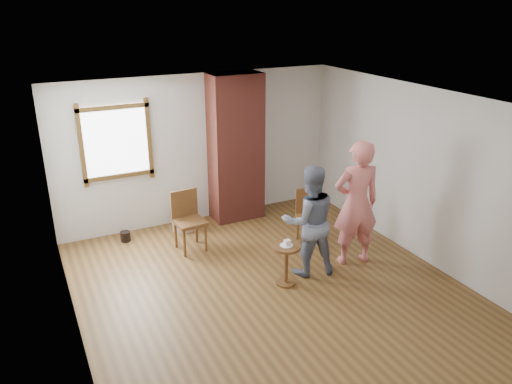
# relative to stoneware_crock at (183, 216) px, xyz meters

# --- Properties ---
(ground) EXTENTS (5.50, 5.50, 0.00)m
(ground) POSITION_rel_stoneware_crock_xyz_m (0.46, -2.40, -0.25)
(ground) COLOR brown
(ground) RESTS_ON ground
(room_shell) EXTENTS (5.04, 5.52, 2.62)m
(room_shell) POSITION_rel_stoneware_crock_xyz_m (0.40, -1.79, 1.56)
(room_shell) COLOR silver
(room_shell) RESTS_ON ground
(brick_chimney) EXTENTS (0.90, 0.50, 2.60)m
(brick_chimney) POSITION_rel_stoneware_crock_xyz_m (1.06, 0.10, 1.05)
(brick_chimney) COLOR brown
(brick_chimney) RESTS_ON ground
(stoneware_crock) EXTENTS (0.41, 0.41, 0.51)m
(stoneware_crock) POSITION_rel_stoneware_crock_xyz_m (0.00, 0.00, 0.00)
(stoneware_crock) COLOR tan
(stoneware_crock) RESTS_ON ground
(dark_pot) EXTENTS (0.21, 0.21, 0.17)m
(dark_pot) POSITION_rel_stoneware_crock_xyz_m (-1.00, 0.00, -0.17)
(dark_pot) COLOR black
(dark_pot) RESTS_ON ground
(dining_chair_left) EXTENTS (0.48, 0.48, 0.95)m
(dining_chair_left) POSITION_rel_stoneware_crock_xyz_m (-0.13, -0.68, 0.28)
(dining_chair_left) COLOR brown
(dining_chair_left) RESTS_ON ground
(dining_chair_right) EXTENTS (0.53, 0.53, 0.88)m
(dining_chair_right) POSITION_rel_stoneware_crock_xyz_m (1.71, -1.34, 0.24)
(dining_chair_right) COLOR brown
(dining_chair_right) RESTS_ON ground
(side_table) EXTENTS (0.40, 0.40, 0.60)m
(side_table) POSITION_rel_stoneware_crock_xyz_m (0.72, -2.32, 0.15)
(side_table) COLOR brown
(side_table) RESTS_ON ground
(cake_plate) EXTENTS (0.18, 0.18, 0.01)m
(cake_plate) POSITION_rel_stoneware_crock_xyz_m (0.72, -2.32, 0.35)
(cake_plate) COLOR white
(cake_plate) RESTS_ON side_table
(cake_slice) EXTENTS (0.08, 0.07, 0.06)m
(cake_slice) POSITION_rel_stoneware_crock_xyz_m (0.73, -2.32, 0.38)
(cake_slice) COLOR white
(cake_slice) RESTS_ON cake_plate
(man) EXTENTS (0.91, 0.78, 1.64)m
(man) POSITION_rel_stoneware_crock_xyz_m (1.17, -2.18, 0.57)
(man) COLOR #121A33
(man) RESTS_ON ground
(person_pink) EXTENTS (0.78, 0.60, 1.91)m
(person_pink) POSITION_rel_stoneware_crock_xyz_m (1.95, -2.22, 0.70)
(person_pink) COLOR #E17470
(person_pink) RESTS_ON ground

